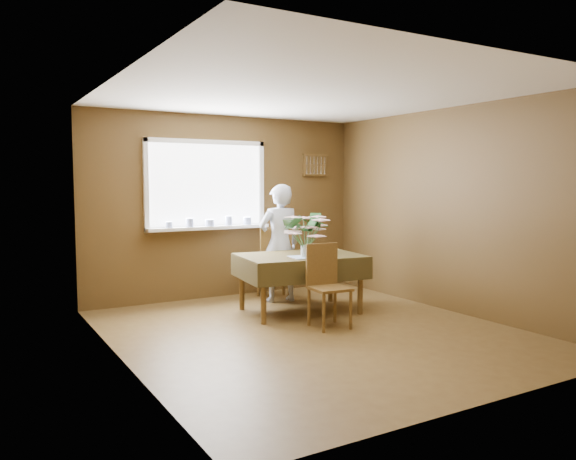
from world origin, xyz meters
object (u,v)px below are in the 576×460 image
chair_far (275,260)px  seated_woman (279,243)px  flower_bouquet (305,231)px  dining_table (300,262)px  chair_near (326,281)px

chair_far → seated_woman: bearing=110.0°
chair_far → flower_bouquet: size_ratio=1.76×
chair_far → seated_woman: size_ratio=0.63×
dining_table → chair_far: 0.80m
dining_table → flower_bouquet: size_ratio=2.80×
chair_far → chair_near: 1.52m
dining_table → flower_bouquet: 0.46m
chair_near → flower_bouquet: flower_bouquet is taller
flower_bouquet → seated_woman: bearing=80.5°
chair_near → seated_woman: size_ratio=0.58×
dining_table → seated_woman: seated_woman is taller
flower_bouquet → dining_table: bearing=74.2°
chair_far → flower_bouquet: (-0.14, -1.01, 0.48)m
seated_woman → flower_bouquet: bearing=86.9°
dining_table → flower_bouquet: (-0.06, -0.22, 0.40)m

